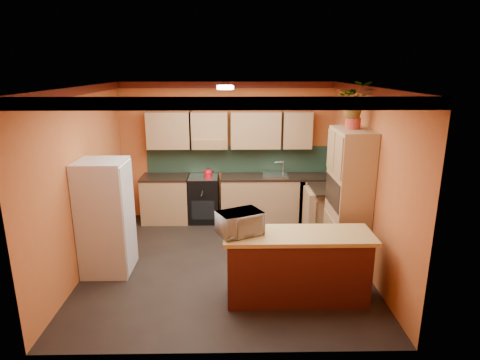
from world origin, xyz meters
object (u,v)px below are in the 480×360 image
(base_cabinets_back, at_px, (235,199))
(pantry, at_px, (348,198))
(stove, at_px, (204,199))
(microwave, at_px, (240,223))
(fridge, at_px, (106,217))
(breakfast_bar, at_px, (297,268))

(base_cabinets_back, distance_m, pantry, 2.56)
(stove, relative_size, microwave, 1.71)
(fridge, xyz_separation_m, pantry, (3.60, 0.21, 0.20))
(pantry, xyz_separation_m, breakfast_bar, (-0.91, -1.03, -0.61))
(stove, bearing_deg, pantry, -38.24)
(base_cabinets_back, xyz_separation_m, fridge, (-1.91, -2.04, 0.41))
(base_cabinets_back, height_order, breakfast_bar, same)
(fridge, bearing_deg, microwave, -22.89)
(pantry, bearing_deg, fridge, -176.67)
(stove, height_order, fridge, fridge)
(stove, bearing_deg, fridge, -122.21)
(breakfast_bar, xyz_separation_m, microwave, (-0.74, 0.00, 0.64))
(base_cabinets_back, distance_m, breakfast_bar, 2.96)
(stove, relative_size, pantry, 0.43)
(stove, xyz_separation_m, breakfast_bar, (1.41, -2.86, -0.02))
(base_cabinets_back, xyz_separation_m, microwave, (0.04, -2.86, 0.64))
(base_cabinets_back, height_order, pantry, pantry)
(stove, bearing_deg, base_cabinets_back, 0.00)
(base_cabinets_back, relative_size, breakfast_bar, 2.03)
(fridge, bearing_deg, breakfast_bar, -16.99)
(stove, relative_size, fridge, 0.54)
(breakfast_bar, bearing_deg, fridge, 163.01)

